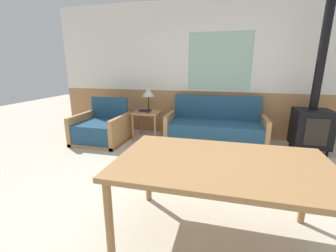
% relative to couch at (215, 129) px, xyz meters
% --- Properties ---
extents(ground_plane, '(16.00, 16.00, 0.00)m').
position_rel_couch_xyz_m(ground_plane, '(0.07, -2.15, -0.26)').
color(ground_plane, beige).
extents(wall_back, '(7.20, 0.09, 2.70)m').
position_rel_couch_xyz_m(wall_back, '(0.06, 0.47, 1.10)').
color(wall_back, '#AD7A4C').
rests_on(wall_back, ground_plane).
extents(couch, '(1.86, 0.76, 0.87)m').
position_rel_couch_xyz_m(couch, '(0.00, 0.00, 0.00)').
color(couch, '#B27F4C').
rests_on(couch, ground_plane).
extents(armchair, '(0.92, 0.87, 0.83)m').
position_rel_couch_xyz_m(armchair, '(-2.14, -0.52, -0.01)').
color(armchair, '#B27F4C').
rests_on(armchair, ground_plane).
extents(side_table, '(0.52, 0.52, 0.55)m').
position_rel_couch_xyz_m(side_table, '(-1.35, -0.06, 0.20)').
color(side_table, '#B27F4C').
rests_on(side_table, ground_plane).
extents(table_lamp, '(0.25, 0.25, 0.46)m').
position_rel_couch_xyz_m(table_lamp, '(-1.35, 0.03, 0.66)').
color(table_lamp, black).
rests_on(table_lamp, side_table).
extents(book_stack, '(0.21, 0.18, 0.05)m').
position_rel_couch_xyz_m(book_stack, '(-1.38, -0.16, 0.32)').
color(book_stack, '#994C84').
rests_on(book_stack, side_table).
extents(dining_table, '(1.64, 0.98, 0.73)m').
position_rel_couch_xyz_m(dining_table, '(0.16, -2.61, 0.40)').
color(dining_table, '#9E7042').
rests_on(dining_table, ground_plane).
extents(wood_stove, '(0.56, 0.52, 2.53)m').
position_rel_couch_xyz_m(wood_stove, '(1.60, -0.09, 0.34)').
color(wood_stove, black).
rests_on(wood_stove, ground_plane).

